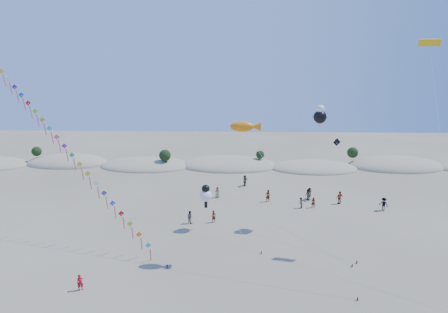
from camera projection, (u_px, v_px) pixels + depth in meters
dune_ridge at (234, 166)px, 72.15m from camera, size 145.30×11.49×5.57m
kite_train at (54, 134)px, 42.49m from camera, size 26.70×15.69×22.89m
fish_kite at (246, 127)px, 36.49m from camera, size 11.17×8.45×14.23m
cartoon_kite_low at (206, 194)px, 44.75m from camera, size 7.13×6.90×5.59m
cartoon_kite_high at (320, 116)px, 44.02m from camera, size 3.49×10.68×14.88m
parafoil_kite at (430, 49)px, 37.12m from camera, size 2.21×13.57×22.04m
dark_kite at (340, 172)px, 43.21m from camera, size 1.15×11.38×10.78m
flyer_foreground at (80, 282)px, 33.37m from camera, size 0.67×0.60×1.53m
beachgoers at (290, 197)px, 53.82m from camera, size 27.09×15.77×1.86m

